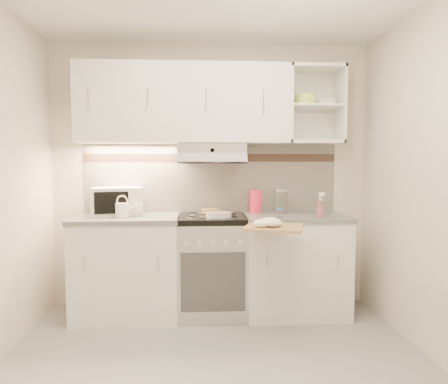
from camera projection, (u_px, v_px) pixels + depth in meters
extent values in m
plane|color=gray|center=(217.00, 378.00, 2.54)|extent=(3.00, 3.00, 0.00)
cube|color=beige|center=(211.00, 176.00, 3.84)|extent=(3.00, 0.04, 2.50)
cube|color=beige|center=(238.00, 206.00, 1.05)|extent=(3.00, 0.04, 2.50)
cube|color=silver|center=(211.00, 179.00, 3.84)|extent=(2.40, 0.02, 0.64)
cube|color=#39281F|center=(211.00, 158.00, 3.81)|extent=(2.40, 0.01, 0.08)
cube|color=white|center=(184.00, 104.00, 3.61)|extent=(1.90, 0.34, 0.70)
cube|color=white|center=(314.00, 106.00, 3.68)|extent=(0.50, 0.34, 0.70)
cylinder|color=#BCDD55|center=(306.00, 100.00, 3.67)|extent=(0.19, 0.19, 0.10)
cylinder|color=silver|center=(327.00, 103.00, 3.69)|extent=(0.18, 0.18, 0.06)
cube|color=#B7B7BC|center=(212.00, 151.00, 3.63)|extent=(0.60, 0.40, 0.12)
cube|color=white|center=(128.00, 268.00, 3.56)|extent=(0.90, 0.60, 0.86)
cube|color=slate|center=(127.00, 218.00, 3.53)|extent=(0.92, 0.62, 0.04)
cube|color=white|center=(294.00, 266.00, 3.64)|extent=(0.90, 0.60, 0.86)
cube|color=slate|center=(295.00, 217.00, 3.61)|extent=(0.92, 0.62, 0.04)
cube|color=#B7B7BC|center=(212.00, 268.00, 3.60)|extent=(0.60, 0.58, 0.85)
cube|color=black|center=(212.00, 218.00, 3.57)|extent=(0.60, 0.60, 0.05)
cube|color=white|center=(117.00, 201.00, 3.63)|extent=(0.50, 0.41, 0.25)
cube|color=black|center=(113.00, 203.00, 3.47)|extent=(0.29, 0.07, 0.19)
cylinder|color=white|center=(122.00, 210.00, 3.44)|extent=(0.12, 0.12, 0.12)
cone|color=white|center=(133.00, 208.00, 3.44)|extent=(0.16, 0.04, 0.10)
torus|color=white|center=(122.00, 201.00, 3.43)|extent=(0.10, 0.02, 0.10)
cylinder|color=silver|center=(219.00, 216.00, 3.48)|extent=(0.22, 0.22, 0.01)
cylinder|color=silver|center=(219.00, 215.00, 3.48)|extent=(0.22, 0.22, 0.01)
cylinder|color=silver|center=(219.00, 213.00, 3.48)|extent=(0.22, 0.22, 0.01)
cube|color=silver|center=(219.00, 212.00, 3.48)|extent=(0.14, 0.07, 0.01)
cylinder|color=#A55A3B|center=(211.00, 211.00, 3.73)|extent=(0.17, 0.17, 0.04)
cylinder|color=#FA274C|center=(256.00, 201.00, 3.75)|extent=(0.11, 0.11, 0.22)
cube|color=#FA274C|center=(262.00, 199.00, 3.74)|extent=(0.02, 0.03, 0.09)
cylinder|color=silver|center=(281.00, 202.00, 3.74)|extent=(0.11, 0.11, 0.21)
cylinder|color=#B7B7BC|center=(281.00, 190.00, 3.73)|extent=(0.12, 0.12, 0.02)
cylinder|color=white|center=(279.00, 214.00, 3.42)|extent=(0.05, 0.05, 0.07)
cylinder|color=blue|center=(280.00, 209.00, 3.42)|extent=(0.06, 0.06, 0.02)
cone|color=pink|center=(320.00, 209.00, 3.43)|extent=(0.09, 0.09, 0.14)
cube|color=tan|center=(274.00, 227.00, 3.08)|extent=(0.53, 0.50, 0.02)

